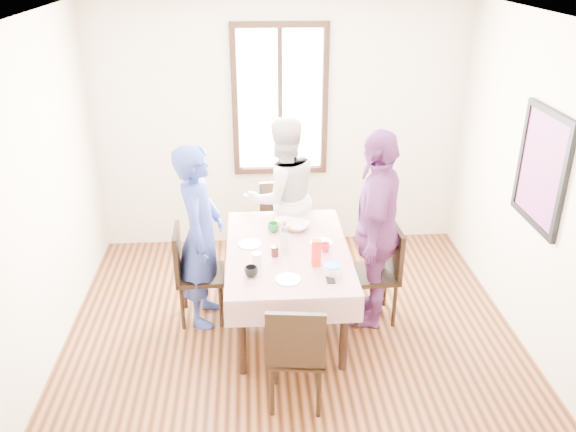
% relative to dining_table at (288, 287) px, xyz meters
% --- Properties ---
extents(ground, '(4.50, 4.50, 0.00)m').
position_rel_dining_table_xyz_m(ground, '(0.03, -0.56, -0.38)').
color(ground, '#32190B').
rests_on(ground, ground).
extents(back_wall, '(4.00, 0.00, 4.00)m').
position_rel_dining_table_xyz_m(back_wall, '(0.03, 1.69, 0.98)').
color(back_wall, beige).
rests_on(back_wall, ground).
extents(right_wall, '(0.00, 4.50, 4.50)m').
position_rel_dining_table_xyz_m(right_wall, '(2.03, -0.56, 0.98)').
color(right_wall, beige).
rests_on(right_wall, ground).
extents(window_frame, '(1.02, 0.06, 1.62)m').
position_rel_dining_table_xyz_m(window_frame, '(0.03, 1.67, 1.27)').
color(window_frame, black).
rests_on(window_frame, back_wall).
extents(window_pane, '(0.90, 0.02, 1.50)m').
position_rel_dining_table_xyz_m(window_pane, '(0.03, 1.68, 1.27)').
color(window_pane, white).
rests_on(window_pane, back_wall).
extents(art_poster, '(0.04, 0.76, 0.96)m').
position_rel_dining_table_xyz_m(art_poster, '(2.01, -0.26, 1.18)').
color(art_poster, red).
rests_on(art_poster, right_wall).
extents(dining_table, '(0.93, 1.48, 0.75)m').
position_rel_dining_table_xyz_m(dining_table, '(0.00, 0.00, 0.00)').
color(dining_table, black).
rests_on(dining_table, ground).
extents(tablecloth, '(1.05, 1.60, 0.01)m').
position_rel_dining_table_xyz_m(tablecloth, '(0.00, 0.00, 0.38)').
color(tablecloth, '#4F0007').
rests_on(tablecloth, dining_table).
extents(chair_left, '(0.44, 0.44, 0.91)m').
position_rel_dining_table_xyz_m(chair_left, '(-0.78, 0.14, 0.08)').
color(chair_left, black).
rests_on(chair_left, ground).
extents(chair_right, '(0.43, 0.43, 0.91)m').
position_rel_dining_table_xyz_m(chair_right, '(0.78, 0.05, 0.08)').
color(chair_right, black).
rests_on(chair_right, ground).
extents(chair_far, '(0.44, 0.44, 0.91)m').
position_rel_dining_table_xyz_m(chair_far, '(0.00, 1.02, 0.08)').
color(chair_far, black).
rests_on(chair_far, ground).
extents(chair_near, '(0.47, 0.47, 0.91)m').
position_rel_dining_table_xyz_m(chair_near, '(0.00, -1.02, 0.08)').
color(chair_near, black).
rests_on(chair_near, ground).
extents(person_left, '(0.46, 0.65, 1.68)m').
position_rel_dining_table_xyz_m(person_left, '(-0.76, 0.14, 0.46)').
color(person_left, navy).
rests_on(person_left, ground).
extents(person_far, '(0.99, 0.88, 1.67)m').
position_rel_dining_table_xyz_m(person_far, '(0.00, 1.00, 0.46)').
color(person_far, beige).
rests_on(person_far, ground).
extents(person_right, '(0.75, 1.15, 1.81)m').
position_rel_dining_table_xyz_m(person_right, '(0.76, 0.05, 0.53)').
color(person_right, '#6A3069').
rests_on(person_right, ground).
extents(mug_black, '(0.14, 0.14, 0.09)m').
position_rel_dining_table_xyz_m(mug_black, '(-0.32, -0.44, 0.43)').
color(mug_black, black).
rests_on(mug_black, tablecloth).
extents(mug_flag, '(0.11, 0.11, 0.08)m').
position_rel_dining_table_xyz_m(mug_flag, '(0.32, -0.07, 0.43)').
color(mug_flag, red).
rests_on(mug_flag, tablecloth).
extents(mug_green, '(0.11, 0.11, 0.08)m').
position_rel_dining_table_xyz_m(mug_green, '(-0.11, 0.36, 0.43)').
color(mug_green, '#0C7226').
rests_on(mug_green, tablecloth).
extents(serving_bowl, '(0.33, 0.33, 0.06)m').
position_rel_dining_table_xyz_m(serving_bowl, '(0.10, 0.39, 0.42)').
color(serving_bowl, white).
rests_on(serving_bowl, tablecloth).
extents(juice_carton, '(0.07, 0.07, 0.23)m').
position_rel_dining_table_xyz_m(juice_carton, '(0.22, -0.29, 0.50)').
color(juice_carton, red).
rests_on(juice_carton, tablecloth).
extents(butter_tub, '(0.14, 0.14, 0.07)m').
position_rel_dining_table_xyz_m(butter_tub, '(0.33, -0.45, 0.42)').
color(butter_tub, white).
rests_on(butter_tub, tablecloth).
extents(jam_jar, '(0.06, 0.06, 0.09)m').
position_rel_dining_table_xyz_m(jam_jar, '(-0.12, -0.12, 0.43)').
color(jam_jar, black).
rests_on(jam_jar, tablecloth).
extents(drinking_glass, '(0.08, 0.08, 0.11)m').
position_rel_dining_table_xyz_m(drinking_glass, '(-0.27, -0.26, 0.44)').
color(drinking_glass, silver).
rests_on(drinking_glass, tablecloth).
extents(smartphone, '(0.07, 0.13, 0.01)m').
position_rel_dining_table_xyz_m(smartphone, '(0.30, -0.54, 0.39)').
color(smartphone, black).
rests_on(smartphone, tablecloth).
extents(flower_vase, '(0.07, 0.07, 0.14)m').
position_rel_dining_table_xyz_m(flower_vase, '(-0.03, 0.02, 0.46)').
color(flower_vase, silver).
rests_on(flower_vase, tablecloth).
extents(plate_left, '(0.20, 0.20, 0.01)m').
position_rel_dining_table_xyz_m(plate_left, '(-0.33, 0.10, 0.39)').
color(plate_left, white).
rests_on(plate_left, tablecloth).
extents(plate_right, '(0.20, 0.20, 0.01)m').
position_rel_dining_table_xyz_m(plate_right, '(0.31, 0.08, 0.39)').
color(plate_right, white).
rests_on(plate_right, tablecloth).
extents(plate_far, '(0.20, 0.20, 0.01)m').
position_rel_dining_table_xyz_m(plate_far, '(0.01, 0.56, 0.39)').
color(plate_far, white).
rests_on(plate_far, tablecloth).
extents(plate_near, '(0.20, 0.20, 0.01)m').
position_rel_dining_table_xyz_m(plate_near, '(-0.03, -0.52, 0.39)').
color(plate_near, white).
rests_on(plate_near, tablecloth).
extents(butter_lid, '(0.12, 0.12, 0.01)m').
position_rel_dining_table_xyz_m(butter_lid, '(0.33, -0.45, 0.46)').
color(butter_lid, blue).
rests_on(butter_lid, butter_tub).
extents(flower_bunch, '(0.09, 0.09, 0.10)m').
position_rel_dining_table_xyz_m(flower_bunch, '(-0.03, 0.02, 0.58)').
color(flower_bunch, yellow).
rests_on(flower_bunch, flower_vase).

